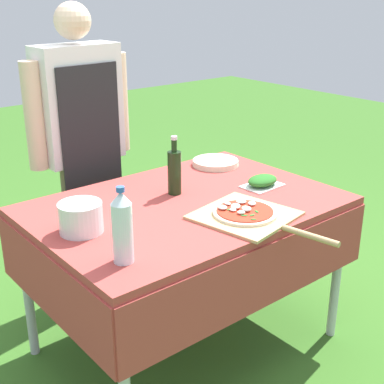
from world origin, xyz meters
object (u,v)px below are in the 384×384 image
at_px(water_bottle, 122,227).
at_px(pizza_on_peel, 247,215).
at_px(prep_table, 186,218).
at_px(person_cook, 81,133).
at_px(oil_bottle, 174,171).
at_px(herb_container, 262,181).
at_px(mixing_tub, 81,218).
at_px(plate_stack, 216,163).

bearing_deg(water_bottle, pizza_on_peel, -0.45).
relative_size(prep_table, person_cook, 0.86).
bearing_deg(oil_bottle, herb_container, -27.13).
bearing_deg(herb_container, oil_bottle, 152.87).
relative_size(pizza_on_peel, water_bottle, 2.27).
xyz_separation_m(mixing_tub, plate_stack, (0.96, 0.29, -0.05)).
height_order(prep_table, plate_stack, plate_stack).
bearing_deg(prep_table, plate_stack, 34.18).
height_order(oil_bottle, plate_stack, oil_bottle).
xyz_separation_m(oil_bottle, water_bottle, (-0.54, -0.41, 0.02)).
height_order(water_bottle, plate_stack, water_bottle).
bearing_deg(person_cook, pizza_on_peel, 97.48).
bearing_deg(oil_bottle, plate_stack, 24.14).
distance_m(pizza_on_peel, plate_stack, 0.70).
relative_size(pizza_on_peel, plate_stack, 2.55).
relative_size(pizza_on_peel, oil_bottle, 2.31).
xyz_separation_m(oil_bottle, plate_stack, (0.43, 0.19, -0.09)).
height_order(water_bottle, herb_container, water_bottle).
bearing_deg(prep_table, pizza_on_peel, -72.84).
relative_size(mixing_tub, plate_stack, 0.69).
xyz_separation_m(prep_table, person_cook, (-0.10, 0.74, 0.26)).
bearing_deg(plate_stack, herb_container, -96.71).
distance_m(pizza_on_peel, water_bottle, 0.61).
bearing_deg(pizza_on_peel, plate_stack, 48.33).
bearing_deg(plate_stack, person_cook, 142.38).
bearing_deg(pizza_on_peel, mixing_tub, 141.69).
bearing_deg(prep_table, mixing_tub, 177.45).
bearing_deg(herb_container, mixing_tub, 173.79).
bearing_deg(water_bottle, plate_stack, 31.70).
xyz_separation_m(pizza_on_peel, oil_bottle, (-0.06, 0.41, 0.10)).
distance_m(pizza_on_peel, oil_bottle, 0.43).
height_order(prep_table, herb_container, herb_container).
bearing_deg(prep_table, oil_bottle, 76.33).
bearing_deg(plate_stack, mixing_tub, -163.41).
distance_m(oil_bottle, herb_container, 0.43).
bearing_deg(prep_table, water_bottle, -150.62).
xyz_separation_m(prep_table, oil_bottle, (0.03, 0.12, 0.19)).
xyz_separation_m(pizza_on_peel, water_bottle, (-0.60, 0.00, 0.12)).
bearing_deg(person_cook, prep_table, 94.80).
xyz_separation_m(prep_table, herb_container, (0.41, -0.08, 0.10)).
height_order(oil_bottle, herb_container, oil_bottle).
xyz_separation_m(water_bottle, plate_stack, (0.96, 0.60, -0.12)).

